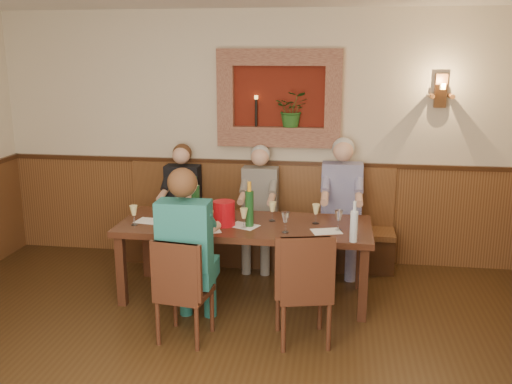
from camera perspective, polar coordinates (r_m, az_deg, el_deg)
room_shell at (r=3.45m, az=-6.25°, el=6.05°), size 6.04×6.04×2.82m
wainscoting at (r=3.85m, az=-5.72°, el=-13.53°), size 6.02×6.02×1.15m
wall_niche at (r=6.30m, az=2.67°, el=8.92°), size 1.36×0.30×1.06m
wall_sconce at (r=6.33m, az=17.99°, el=9.53°), size 0.25×0.20×0.35m
dining_table at (r=5.49m, az=-1.11°, el=-3.89°), size 2.40×0.90×0.75m
bench at (r=6.48m, az=0.27°, el=-4.28°), size 3.00×0.45×1.11m
chair_near_left at (r=4.87m, az=-7.17°, el=-11.62°), size 0.45×0.45×0.90m
chair_near_right at (r=4.81m, az=4.72°, el=-11.68°), size 0.51×0.51×0.97m
person_bench_left at (r=6.49m, az=-7.43°, el=-2.28°), size 0.39×0.48×1.35m
person_bench_mid at (r=6.32m, az=0.31°, el=-2.59°), size 0.39×0.48×1.36m
person_bench_right at (r=6.24m, az=8.48°, el=-2.50°), size 0.43×0.53×1.46m
person_chair_front at (r=4.87m, az=-6.79°, el=-7.23°), size 0.43×0.53×1.46m
spittoon_bucket at (r=5.38m, az=-3.20°, el=-2.15°), size 0.22×0.22×0.23m
wine_bottle_green_a at (r=5.32m, az=-0.66°, el=-1.60°), size 0.08×0.08×0.43m
wine_bottle_green_b at (r=5.57m, az=-6.05°, el=-0.97°), size 0.10×0.10×0.43m
water_bottle at (r=4.98m, az=9.76°, el=-3.32°), size 0.09×0.09×0.36m
tasting_sheet_a at (r=5.62m, az=-10.51°, el=-2.87°), size 0.30×0.24×0.00m
tasting_sheet_b at (r=5.39m, az=-1.24°, el=-3.39°), size 0.32×0.28×0.00m
tasting_sheet_c at (r=5.26m, az=7.04°, el=-3.93°), size 0.31×0.26×0.00m
tasting_sheet_d at (r=5.27m, az=-5.33°, el=-3.84°), size 0.37×0.32×0.00m
wine_glass_0 at (r=5.34m, az=-7.44°, el=-2.60°), size 0.08×0.08×0.19m
wine_glass_1 at (r=5.51m, az=-12.11°, el=-2.29°), size 0.08×0.08×0.19m
wine_glass_2 at (r=5.23m, az=-4.64°, el=-2.90°), size 0.08×0.08×0.19m
wine_glass_3 at (r=5.73m, az=-7.84°, el=-1.49°), size 0.08×0.08×0.19m
wine_glass_4 at (r=5.52m, az=1.65°, el=-1.96°), size 0.08×0.08×0.19m
wine_glass_5 at (r=5.46m, az=6.01°, el=-2.19°), size 0.08×0.08×0.19m
wine_glass_6 at (r=5.59m, az=-3.88°, el=-1.77°), size 0.08×0.08×0.19m
wine_glass_7 at (r=5.29m, az=-1.22°, el=-2.64°), size 0.08×0.08×0.19m
wine_glass_8 at (r=5.18m, az=2.96°, el=-3.05°), size 0.08×0.08×0.19m
wine_glass_9 at (r=5.28m, az=8.25°, el=-2.82°), size 0.08×0.08×0.19m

